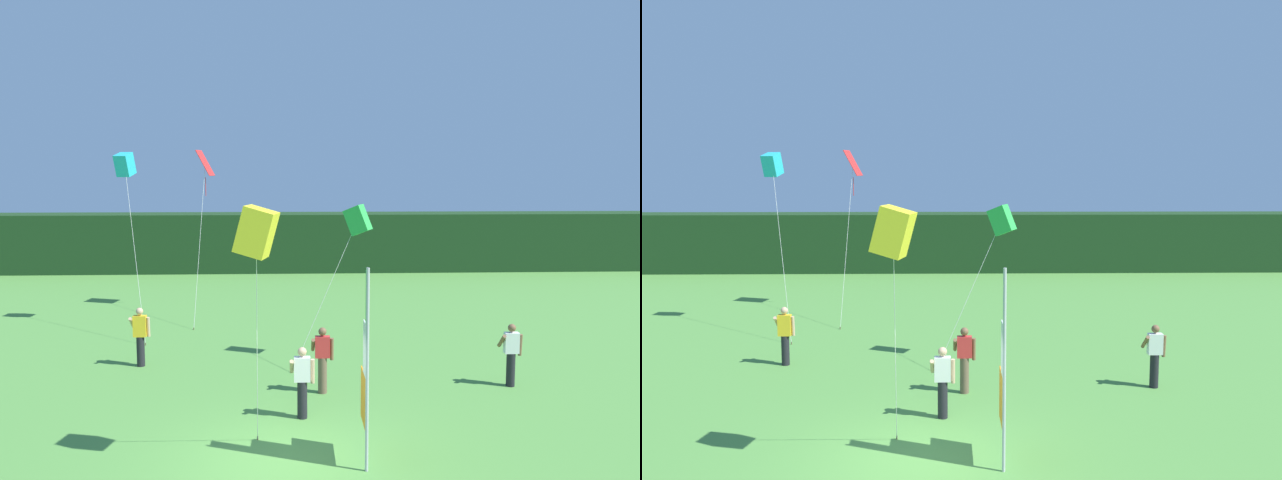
# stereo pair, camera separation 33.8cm
# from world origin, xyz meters

# --- Properties ---
(ground_plane) EXTENTS (120.00, 120.00, 0.00)m
(ground_plane) POSITION_xyz_m (0.00, 0.00, 0.00)
(ground_plane) COLOR #518E3D
(distant_treeline) EXTENTS (80.00, 2.40, 3.07)m
(distant_treeline) POSITION_xyz_m (0.00, 23.35, 1.54)
(distant_treeline) COLOR #193819
(distant_treeline) RESTS_ON ground
(banner_flag) EXTENTS (0.06, 1.03, 3.76)m
(banner_flag) POSITION_xyz_m (1.51, -0.18, 1.80)
(banner_flag) COLOR #B7B7BC
(banner_flag) RESTS_ON ground
(person_near_banner) EXTENTS (0.55, 0.48, 1.60)m
(person_near_banner) POSITION_xyz_m (0.38, 2.17, 0.85)
(person_near_banner) COLOR black
(person_near_banner) RESTS_ON ground
(person_mid_field) EXTENTS (0.55, 0.48, 1.66)m
(person_mid_field) POSITION_xyz_m (-4.06, 6.22, 0.88)
(person_mid_field) COLOR black
(person_mid_field) RESTS_ON ground
(person_far_left) EXTENTS (0.55, 0.48, 1.64)m
(person_far_left) POSITION_xyz_m (0.90, 3.80, 0.87)
(person_far_left) COLOR brown
(person_far_left) RESTS_ON ground
(person_far_right) EXTENTS (0.55, 0.48, 1.61)m
(person_far_right) POSITION_xyz_m (5.69, 4.11, 0.85)
(person_far_right) COLOR black
(person_far_right) RESTS_ON ground
(kite_cyan_box_0) EXTENTS (1.47, 3.04, 6.04)m
(kite_cyan_box_0) POSITION_xyz_m (-5.52, 10.99, 5.60)
(kite_cyan_box_0) COLOR brown
(kite_cyan_box_0) RESTS_ON ground
(kite_yellow_box_1) EXTENTS (0.84, 1.79, 4.87)m
(kite_yellow_box_1) POSITION_xyz_m (-0.46, -0.41, 4.39)
(kite_yellow_box_1) COLOR brown
(kite_yellow_box_1) RESTS_ON ground
(kite_red_diamond_2) EXTENTS (0.66, 3.72, 6.17)m
(kite_red_diamond_2) POSITION_xyz_m (-3.13, 13.50, 5.50)
(kite_red_diamond_2) COLOR brown
(kite_red_diamond_2) RESTS_ON ground
(kite_green_box_3) EXTENTS (2.31, 1.40, 4.50)m
(kite_green_box_3) POSITION_xyz_m (2.00, 6.41, 4.05)
(kite_green_box_3) COLOR brown
(kite_green_box_3) RESTS_ON ground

